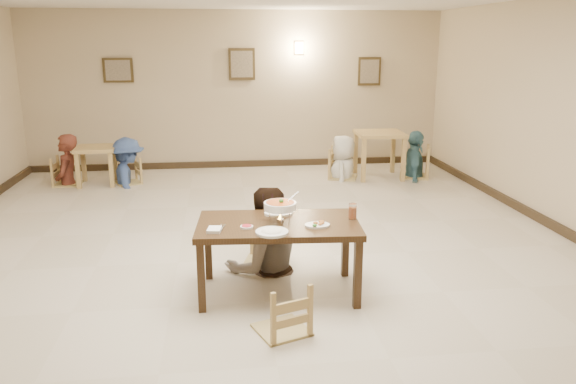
{
  "coord_description": "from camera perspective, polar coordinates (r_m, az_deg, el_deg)",
  "views": [
    {
      "loc": [
        -0.39,
        -6.0,
        2.4
      ],
      "look_at": [
        0.31,
        -0.45,
        0.9
      ],
      "focal_mm": 35.0,
      "sensor_mm": 36.0,
      "label": 1
    }
  ],
  "objects": [
    {
      "name": "floor",
      "position": [
        6.48,
        -3.21,
        -6.81
      ],
      "size": [
        10.0,
        10.0,
        0.0
      ],
      "primitive_type": "plane",
      "color": "beige",
      "rests_on": "ground"
    },
    {
      "name": "wall_back",
      "position": [
        11.05,
        -5.19,
        10.22
      ],
      "size": [
        10.0,
        0.0,
        10.0
      ],
      "primitive_type": "plane",
      "rotation": [
        1.57,
        0.0,
        0.0
      ],
      "color": "#C3AF8E",
      "rests_on": "floor"
    },
    {
      "name": "baseboard_back",
      "position": [
        11.23,
        -5.02,
        2.87
      ],
      "size": [
        8.0,
        0.06,
        0.12
      ],
      "primitive_type": "cube",
      "color": "#2F2215",
      "rests_on": "floor"
    },
    {
      "name": "picture_a",
      "position": [
        11.12,
        -16.88,
        11.75
      ],
      "size": [
        0.55,
        0.04,
        0.45
      ],
      "color": "#392C17",
      "rests_on": "wall_back"
    },
    {
      "name": "picture_b",
      "position": [
        10.98,
        -4.71,
        12.82
      ],
      "size": [
        0.5,
        0.04,
        0.6
      ],
      "color": "#392C17",
      "rests_on": "wall_back"
    },
    {
      "name": "picture_c",
      "position": [
        11.37,
        8.27,
        12.03
      ],
      "size": [
        0.45,
        0.04,
        0.55
      ],
      "color": "#392C17",
      "rests_on": "wall_back"
    },
    {
      "name": "wall_sconce",
      "position": [
        11.08,
        1.13,
        14.43
      ],
      "size": [
        0.16,
        0.05,
        0.22
      ],
      "primitive_type": "cube",
      "color": "#FFD88C",
      "rests_on": "wall_back"
    },
    {
      "name": "main_table",
      "position": [
        5.42,
        -0.98,
        -3.92
      ],
      "size": [
        1.61,
        0.98,
        0.73
      ],
      "rotation": [
        0.0,
        0.0,
        -0.07
      ],
      "color": "#392412",
      "rests_on": "floor"
    },
    {
      "name": "chair_far",
      "position": [
        6.17,
        -2.34,
        -2.98
      ],
      "size": [
        0.47,
        0.47,
        1.01
      ],
      "rotation": [
        0.0,
        0.0,
        -0.27
      ],
      "color": "tan",
      "rests_on": "floor"
    },
    {
      "name": "chair_near",
      "position": [
        4.77,
        -0.66,
        -9.3
      ],
      "size": [
        0.41,
        0.41,
        0.88
      ],
      "rotation": [
        0.0,
        0.0,
        3.5
      ],
      "color": "tan",
      "rests_on": "floor"
    },
    {
      "name": "main_diner",
      "position": [
        5.94,
        -2.43,
        0.51
      ],
      "size": [
        1.01,
        0.86,
        1.83
      ],
      "primitive_type": "imported",
      "rotation": [
        0.0,
        0.0,
        3.34
      ],
      "color": "gray",
      "rests_on": "floor"
    },
    {
      "name": "curry_warmer",
      "position": [
        5.34,
        -0.81,
        -1.44
      ],
      "size": [
        0.35,
        0.31,
        0.28
      ],
      "color": "silver",
      "rests_on": "main_table"
    },
    {
      "name": "rice_plate_far",
      "position": [
        5.64,
        -0.96,
        -2.14
      ],
      "size": [
        0.29,
        0.29,
        0.07
      ],
      "color": "white",
      "rests_on": "main_table"
    },
    {
      "name": "rice_plate_near",
      "position": [
        5.08,
        -1.65,
        -4.06
      ],
      "size": [
        0.3,
        0.3,
        0.07
      ],
      "color": "white",
      "rests_on": "main_table"
    },
    {
      "name": "fried_plate",
      "position": [
        5.28,
        2.98,
        -3.32
      ],
      "size": [
        0.24,
        0.24,
        0.05
      ],
      "color": "white",
      "rests_on": "main_table"
    },
    {
      "name": "chili_dish",
      "position": [
        5.24,
        -4.22,
        -3.54
      ],
      "size": [
        0.12,
        0.12,
        0.03
      ],
      "color": "white",
      "rests_on": "main_table"
    },
    {
      "name": "napkin_cutlery",
      "position": [
        5.19,
        -7.46,
        -3.81
      ],
      "size": [
        0.18,
        0.25,
        0.03
      ],
      "color": "white",
      "rests_on": "main_table"
    },
    {
      "name": "drink_glass",
      "position": [
        5.51,
        6.58,
        -2.01
      ],
      "size": [
        0.08,
        0.08,
        0.16
      ],
      "color": "white",
      "rests_on": "main_table"
    },
    {
      "name": "bg_table_left",
      "position": [
        10.26,
        -18.92,
        3.64
      ],
      "size": [
        0.69,
        0.69,
        0.66
      ],
      "rotation": [
        0.0,
        0.0,
        0.05
      ],
      "color": "tan",
      "rests_on": "floor"
    },
    {
      "name": "bg_table_right",
      "position": [
        10.33,
        9.28,
        5.26
      ],
      "size": [
        0.87,
        0.87,
        0.84
      ],
      "rotation": [
        0.0,
        0.0,
        -0.04
      ],
      "color": "tan",
      "rests_on": "floor"
    },
    {
      "name": "bg_chair_ll",
      "position": [
        10.41,
        -21.64,
        3.16
      ],
      "size": [
        0.44,
        0.44,
        0.93
      ],
      "rotation": [
        0.0,
        0.0,
        1.54
      ],
      "color": "tan",
      "rests_on": "floor"
    },
    {
      "name": "bg_chair_lr",
      "position": [
        10.17,
        -16.04,
        3.21
      ],
      "size": [
        0.41,
        0.41,
        0.87
      ],
      "rotation": [
        0.0,
        0.0,
        -1.19
      ],
      "color": "tan",
      "rests_on": "floor"
    },
    {
      "name": "bg_chair_rl",
      "position": [
        10.21,
        5.65,
        4.28
      ],
      "size": [
        0.49,
        0.49,
        1.05
      ],
      "rotation": [
        0.0,
        0.0,
        1.24
      ],
      "color": "tan",
      "rests_on": "floor"
    },
    {
      "name": "bg_chair_rr",
      "position": [
        10.5,
        12.82,
        4.4
      ],
      "size": [
        0.51,
        0.51,
        1.09
      ],
      "rotation": [
        0.0,
        0.0,
        -1.91
      ],
      "color": "tan",
      "rests_on": "floor"
    },
    {
      "name": "bg_diner_a",
      "position": [
        10.34,
        -21.86,
        5.46
      ],
      "size": [
        0.44,
        0.66,
        1.77
      ],
      "primitive_type": "imported",
      "rotation": [
        0.0,
        0.0,
        4.68
      ],
      "color": "#5E2A1F",
      "rests_on": "floor"
    },
    {
      "name": "bg_diner_b",
      "position": [
        10.1,
        -16.2,
        5.32
      ],
      "size": [
        0.85,
        1.17,
        1.63
      ],
      "primitive_type": "imported",
      "rotation": [
        0.0,
        0.0,
        1.83
      ],
      "color": "#375390",
      "rests_on": "floor"
    },
    {
      "name": "bg_diner_c",
      "position": [
        10.16,
        5.69,
        5.73
      ],
      "size": [
        0.69,
        0.88,
        1.57
      ],
      "primitive_type": "imported",
      "rotation": [
        0.0,
        0.0,
        4.43
      ],
      "color": "silver",
      "rests_on": "floor"
    },
    {
      "name": "bg_diner_d",
      "position": [
        10.45,
        12.92,
        6.09
      ],
      "size": [
        0.68,
        1.08,
        1.71
      ],
      "primitive_type": "imported",
      "rotation": [
        0.0,
        0.0,
        1.29
      ],
      "color": "teal",
      "rests_on": "floor"
    }
  ]
}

